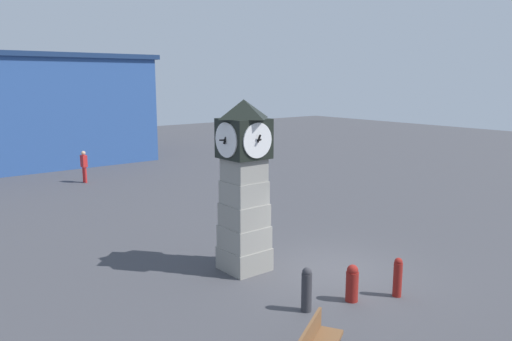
{
  "coord_description": "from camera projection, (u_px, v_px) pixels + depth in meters",
  "views": [
    {
      "loc": [
        -10.51,
        -9.37,
        5.56
      ],
      "look_at": [
        -0.81,
        2.7,
        2.69
      ],
      "focal_mm": 35.0,
      "sensor_mm": 36.0,
      "label": 1
    }
  ],
  "objects": [
    {
      "name": "ground_plane",
      "position": [
        335.0,
        270.0,
        14.67
      ],
      "size": [
        87.79,
        87.79,
        0.0
      ],
      "primitive_type": "plane",
      "color": "#424247"
    },
    {
      "name": "clock_tower",
      "position": [
        244.0,
        185.0,
        14.3
      ],
      "size": [
        1.57,
        1.54,
        4.98
      ],
      "color": "gray",
      "rests_on": "ground_plane"
    },
    {
      "name": "bollard_near_tower",
      "position": [
        398.0,
        277.0,
        12.82
      ],
      "size": [
        0.23,
        0.23,
        1.04
      ],
      "color": "maroon",
      "rests_on": "ground_plane"
    },
    {
      "name": "bollard_mid_row",
      "position": [
        352.0,
        283.0,
        12.56
      ],
      "size": [
        0.32,
        0.32,
        0.96
      ],
      "color": "maroon",
      "rests_on": "ground_plane"
    },
    {
      "name": "bollard_far_row",
      "position": [
        307.0,
        289.0,
        11.99
      ],
      "size": [
        0.26,
        0.26,
        1.11
      ],
      "color": "#333338",
      "rests_on": "ground_plane"
    },
    {
      "name": "pedestrian_crossing_lot",
      "position": [
        84.0,
        164.0,
        26.82
      ],
      "size": [
        0.26,
        0.41,
        1.73
      ],
      "color": "red",
      "rests_on": "ground_plane"
    }
  ]
}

